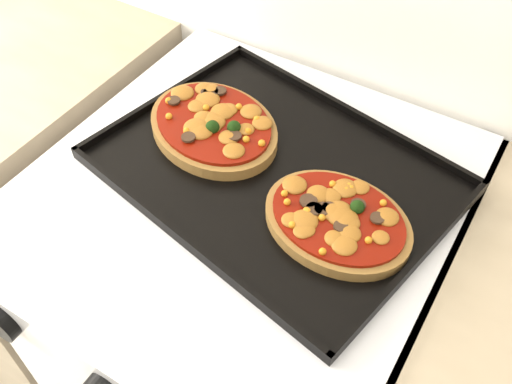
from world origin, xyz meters
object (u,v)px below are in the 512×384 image
Objects in this scene: pizza_left at (213,125)px; pizza_right at (338,219)px; baking_tray at (274,169)px; stove at (249,333)px.

pizza_left is 0.25m from pizza_right.
baking_tray is 2.39× the size of pizza_right.
stove is 0.49m from pizza_left.
pizza_left is at bearing 149.89° from stove.
baking_tray is 2.18× the size of pizza_left.
stove is at bearing -30.11° from pizza_left.
pizza_left is at bearing 164.91° from pizza_right.
stove is 0.47m from baking_tray.
pizza_left is (-0.09, 0.05, 0.48)m from stove.
baking_tray is (0.03, 0.03, 0.47)m from stove.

